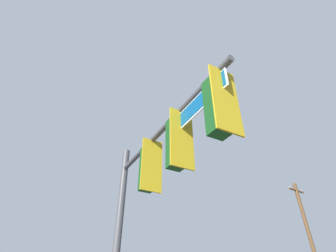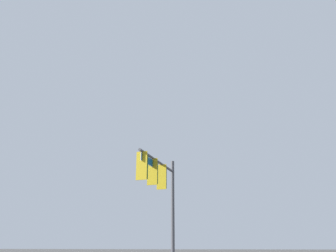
% 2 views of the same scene
% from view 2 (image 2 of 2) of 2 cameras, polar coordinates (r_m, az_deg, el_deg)
% --- Properties ---
extents(signal_pole_near, '(4.90, 0.62, 5.95)m').
position_cam_2_polar(signal_pole_near, '(16.88, -1.43, -10.03)').
color(signal_pole_near, '#47474C').
rests_on(signal_pole_near, ground_plane).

